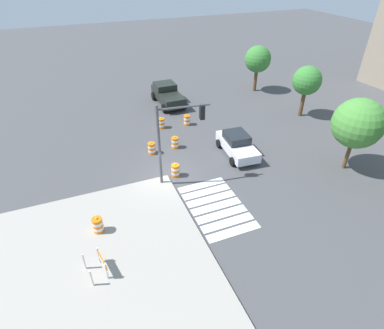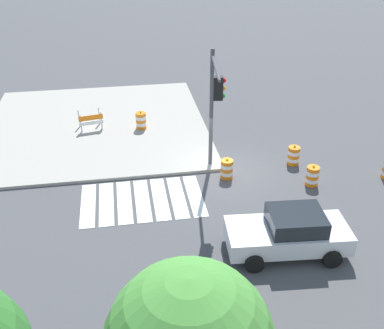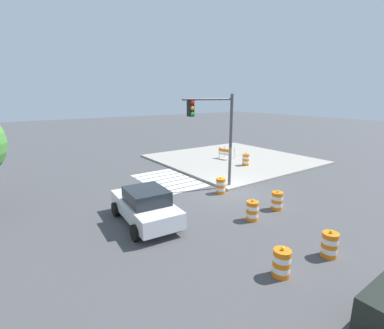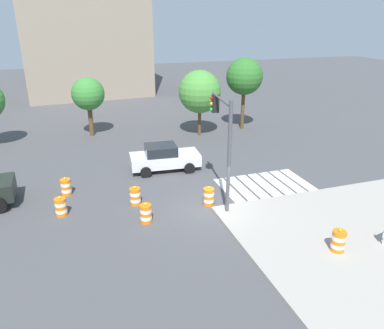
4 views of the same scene
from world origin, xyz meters
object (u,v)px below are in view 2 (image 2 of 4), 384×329
Objects in this scene: traffic_barrel_near_corner at (312,176)px; traffic_barrel_on_sidewalk at (141,120)px; traffic_barrel_crosswalk_end at (227,169)px; traffic_barrel_median_near at (294,156)px; construction_barricade at (91,120)px; traffic_light_pole at (214,98)px; sports_car at (289,232)px.

traffic_barrel_near_corner is 9.87m from traffic_barrel_on_sidewalk.
traffic_barrel_median_near is at bearing -168.21° from traffic_barrel_crosswalk_end.
traffic_light_pole is at bearing 132.96° from construction_barricade.
construction_barricade reaches higher than traffic_barrel_near_corner.
traffic_barrel_on_sidewalk is 0.75× the size of construction_barricade.
construction_barricade is at bearing -36.37° from traffic_barrel_near_corner.
sports_car is at bearing 100.60° from traffic_barrel_crosswalk_end.
traffic_barrel_median_near is (-2.44, -6.02, -0.36)m from sports_car.
traffic_barrel_near_corner is 5.61m from traffic_light_pole.
traffic_light_pole is (4.09, 0.68, 3.46)m from traffic_barrel_median_near.
construction_barricade is (7.17, -11.27, -0.09)m from sports_car.
traffic_barrel_near_corner is at bearing 135.68° from traffic_barrel_on_sidewalk.
sports_car is 6.39m from traffic_light_pole.
sports_car is 0.81× the size of traffic_light_pole.
traffic_barrel_crosswalk_end is at bearing 136.00° from construction_barricade.
traffic_light_pole reaches higher than sports_car.
traffic_light_pole is at bearing 9.46° from traffic_barrel_median_near.
traffic_barrel_near_corner is at bearing 143.63° from construction_barricade.
traffic_barrel_on_sidewalk reaches higher than traffic_barrel_median_near.
traffic_barrel_near_corner is 1.00× the size of traffic_barrel_on_sidewalk.
sports_car reaches higher than traffic_barrel_near_corner.
traffic_barrel_near_corner is at bearing -122.41° from sports_car.
traffic_barrel_crosswalk_end is 0.75× the size of construction_barricade.
traffic_barrel_crosswalk_end is 8.59m from construction_barricade.
traffic_barrel_median_near is at bearing -112.09° from sports_car.
sports_car is 11.85m from traffic_barrel_on_sidewalk.
traffic_light_pole is at bearing 116.60° from traffic_barrel_on_sidewalk.
traffic_barrel_near_corner is 1.00× the size of traffic_barrel_crosswalk_end.
construction_barricade is at bearing -44.00° from traffic_barrel_crosswalk_end.
traffic_barrel_median_near is (-3.44, -0.72, 0.00)m from traffic_barrel_crosswalk_end.
traffic_light_pole reaches higher than traffic_barrel_median_near.
traffic_barrel_median_near is 1.00× the size of traffic_barrel_on_sidewalk.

